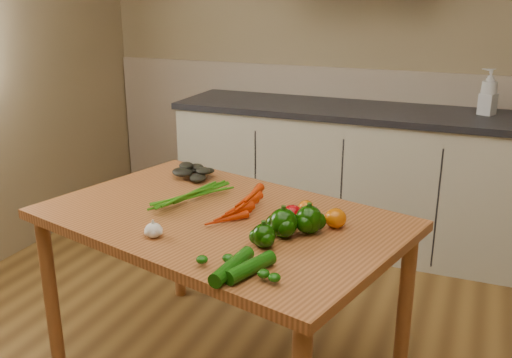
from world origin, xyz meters
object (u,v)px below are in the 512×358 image
Objects in this scene: pepper_c at (264,236)px; zucchini_b at (232,266)px; soap_bottle_a at (489,92)px; tomato_a at (292,214)px; leafy_greens at (196,168)px; garlic_bulb at (153,230)px; tomato_b at (306,208)px; soap_bottle_b at (488,99)px; pepper_b at (309,220)px; carrot_bunch at (225,202)px; table at (221,234)px; tomato_c at (336,218)px; pepper_a at (283,223)px; zucchini_a at (250,267)px.

pepper_c is 0.38× the size of zucchini_b.
tomato_a is (-0.64, -1.65, -0.25)m from soap_bottle_a.
leafy_greens is 3.16× the size of garlic_bulb.
pepper_c is 0.35m from tomato_b.
soap_bottle_b reaches higher than pepper_c.
soap_bottle_a is 1.82m from pepper_b.
leafy_greens is at bearing 148.53° from pepper_b.
soap_bottle_a is 3.19× the size of pepper_c.
pepper_b is (0.38, -0.08, 0.02)m from carrot_bunch.
leafy_greens is at bearing 124.38° from zucchini_b.
carrot_bunch is 0.46m from leafy_greens.
pepper_c is at bearing 84.91° from zucchini_b.
tomato_c is (0.45, 0.05, 0.12)m from table.
garlic_bulb is 0.53m from tomato_a.
zucchini_b is (-0.05, -0.33, -0.03)m from pepper_a.
zucchini_a is at bearing -79.90° from pepper_c.
pepper_c is at bearing 100.10° from zucchini_a.
soap_bottle_a is at bearing 76.08° from table.
zucchini_b is at bearing -45.27° from table.
pepper_b is 0.42m from zucchini_b.
carrot_bunch is at bearing 177.30° from tomato_a.
soap_bottle_b is at bearing 72.05° from zucchini_b.
garlic_bulb is 0.40m from pepper_c.
soap_bottle_a is 0.04m from soap_bottle_b.
tomato_a is at bearing -175.77° from tomato_c.
zucchini_a is 0.90× the size of zucchini_b.
leafy_greens reaches higher than garlic_bulb.
leafy_greens is at bearing -50.63° from soap_bottle_a.
pepper_c is at bearing 5.50° from soap_bottle_b.
tomato_b is (0.44, 0.42, 0.00)m from garlic_bulb.
pepper_c reaches higher than garlic_bulb.
soap_bottle_b is at bearing 68.18° from tomato_b.
garlic_bulb is at bearing -35.24° from soap_bottle_a.
zucchini_b is (0.25, -0.43, 0.11)m from table.
soap_bottle_b is at bearing 61.62° from garlic_bulb.
pepper_a reaches higher than zucchini_a.
tomato_c is 0.37× the size of zucchini_b.
soap_bottle_b is 2.00m from pepper_c.
carrot_bunch is (-0.93, -1.62, -0.21)m from soap_bottle_b.
garlic_bulb is at bearing -136.55° from tomato_b.
zucchini_a is 0.06m from zucchini_b.
tomato_c reaches higher than carrot_bunch.
soap_bottle_a is 2.24m from zucchini_b.
table is 0.31m from tomato_a.
carrot_bunch is 0.32m from tomato_b.
table is at bearing -172.51° from tomato_a.
zucchini_b is at bearing -24.88° from soap_bottle_a.
leafy_greens is 0.78m from pepper_a.
zucchini_b is at bearing -55.62° from leafy_greens.
tomato_c is at bearing 46.42° from pepper_b.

